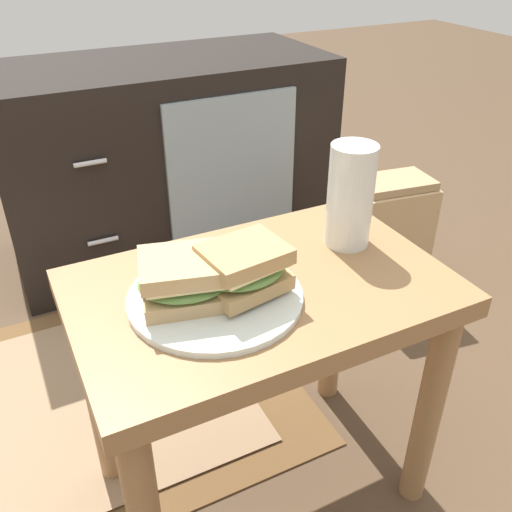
{
  "coord_description": "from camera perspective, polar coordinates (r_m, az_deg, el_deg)",
  "views": [
    {
      "loc": [
        -0.31,
        -0.61,
        0.93
      ],
      "look_at": [
        -0.01,
        0.0,
        0.51
      ],
      "focal_mm": 39.31,
      "sensor_mm": 36.0,
      "label": 1
    }
  ],
  "objects": [
    {
      "name": "sandwich_front",
      "position": [
        0.77,
        -7.37,
        -2.19
      ],
      "size": [
        0.15,
        0.13,
        0.07
      ],
      "color": "tan",
      "rests_on": "plate"
    },
    {
      "name": "tv_cabinet",
      "position": [
        1.75,
        -9.04,
        9.81
      ],
      "size": [
        0.96,
        0.46,
        0.58
      ],
      "color": "black",
      "rests_on": "ground"
    },
    {
      "name": "ground_plane",
      "position": [
        1.16,
        0.41,
        -21.94
      ],
      "size": [
        8.0,
        8.0,
        0.0
      ],
      "primitive_type": "plane",
      "color": "#4C3826"
    },
    {
      "name": "plate",
      "position": [
        0.8,
        -4.17,
        -4.18
      ],
      "size": [
        0.25,
        0.25,
        0.01
      ],
      "primitive_type": "cylinder",
      "color": "silver",
      "rests_on": "side_table"
    },
    {
      "name": "paper_bag",
      "position": [
        1.57,
        13.16,
        1.77
      ],
      "size": [
        0.22,
        0.17,
        0.35
      ],
      "color": "tan",
      "rests_on": "ground"
    },
    {
      "name": "side_table",
      "position": [
        0.89,
        0.5,
        -7.63
      ],
      "size": [
        0.56,
        0.36,
        0.46
      ],
      "color": "olive",
      "rests_on": "ground"
    },
    {
      "name": "sandwich_back",
      "position": [
        0.78,
        -1.2,
        -1.23
      ],
      "size": [
        0.14,
        0.12,
        0.07
      ],
      "color": "tan",
      "rests_on": "plate"
    },
    {
      "name": "beer_glass",
      "position": [
        0.91,
        9.55,
        5.75
      ],
      "size": [
        0.07,
        0.07,
        0.17
      ],
      "color": "silver",
      "rests_on": "side_table"
    }
  ]
}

